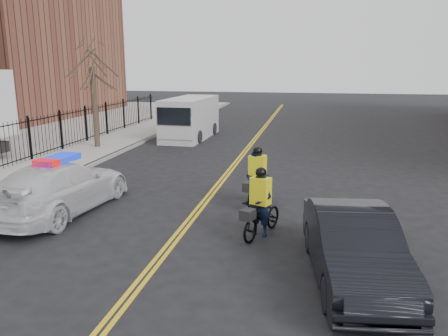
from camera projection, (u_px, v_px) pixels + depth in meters
name	position (u px, v px, depth m)	size (l,w,h in m)	color
ground	(183.00, 229.00, 11.65)	(120.00, 120.00, 0.00)	black
center_line_left	(233.00, 164.00, 19.29)	(0.10, 60.00, 0.01)	gold
center_line_right	(237.00, 164.00, 19.26)	(0.10, 60.00, 0.01)	gold
sidewalk	(80.00, 156.00, 20.71)	(3.00, 60.00, 0.15)	#999791
curb	(109.00, 157.00, 20.42)	(0.20, 60.00, 0.15)	#999791
iron_fence	(49.00, 135.00, 20.78)	(0.12, 28.00, 2.00)	black
warehouse_far	(4.00, 32.00, 37.35)	(14.00, 18.00, 14.00)	brown
street_tree	(93.00, 80.00, 21.83)	(3.20, 3.20, 4.80)	#3A2D22
police_cruiser	(60.00, 187.00, 12.83)	(2.48, 5.36, 1.68)	silver
dark_sedan	(353.00, 246.00, 8.73)	(1.54, 4.42, 1.46)	black
cargo_van	(189.00, 119.00, 25.74)	(2.36, 5.77, 2.39)	silver
cyclist_near	(260.00, 212.00, 11.08)	(1.27, 1.93, 1.79)	black
cyclist_far	(257.00, 183.00, 13.42)	(0.96, 1.92, 1.87)	black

